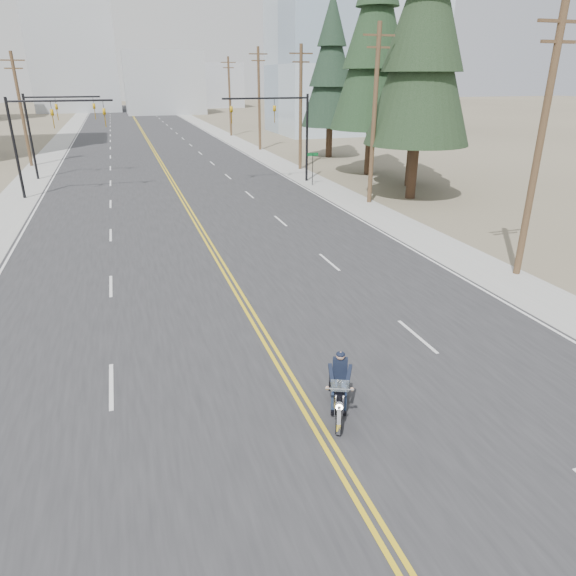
# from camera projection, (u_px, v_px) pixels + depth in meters

# --- Properties ---
(ground_plane) EXTENTS (400.00, 400.00, 0.00)m
(ground_plane) POSITION_uv_depth(u_px,v_px,m) (324.00, 438.00, 12.64)
(ground_plane) COLOR #776D56
(ground_plane) RESTS_ON ground
(road) EXTENTS (20.00, 200.00, 0.01)m
(road) POSITION_uv_depth(u_px,v_px,m) (146.00, 138.00, 74.26)
(road) COLOR #303033
(road) RESTS_ON ground
(sidewalk_left) EXTENTS (3.00, 200.00, 0.01)m
(sidewalk_left) POSITION_uv_depth(u_px,v_px,m) (61.00, 141.00, 71.00)
(sidewalk_left) COLOR #A5A5A0
(sidewalk_left) RESTS_ON ground
(sidewalk_right) EXTENTS (3.00, 200.00, 0.01)m
(sidewalk_right) POSITION_uv_depth(u_px,v_px,m) (225.00, 136.00, 77.51)
(sidewalk_right) COLOR #A5A5A0
(sidewalk_right) RESTS_ON ground
(traffic_mast_left) EXTENTS (7.10, 0.26, 7.00)m
(traffic_mast_left) POSITION_uv_depth(u_px,v_px,m) (43.00, 127.00, 36.39)
(traffic_mast_left) COLOR black
(traffic_mast_left) RESTS_ON ground
(traffic_mast_right) EXTENTS (7.10, 0.26, 7.00)m
(traffic_mast_right) POSITION_uv_depth(u_px,v_px,m) (284.00, 121.00, 41.47)
(traffic_mast_right) COLOR black
(traffic_mast_right) RESTS_ON ground
(traffic_mast_far) EXTENTS (6.10, 0.26, 7.00)m
(traffic_mast_far) POSITION_uv_depth(u_px,v_px,m) (49.00, 120.00, 43.36)
(traffic_mast_far) COLOR black
(traffic_mast_far) RESTS_ON ground
(street_sign) EXTENTS (0.90, 0.06, 2.62)m
(street_sign) POSITION_uv_depth(u_px,v_px,m) (313.00, 163.00, 41.42)
(street_sign) COLOR black
(street_sign) RESTS_ON ground
(utility_pole_a) EXTENTS (2.20, 0.30, 11.00)m
(utility_pole_a) POSITION_uv_depth(u_px,v_px,m) (540.00, 143.00, 21.04)
(utility_pole_a) COLOR brown
(utility_pole_a) RESTS_ON ground
(utility_pole_b) EXTENTS (2.20, 0.30, 11.50)m
(utility_pole_b) POSITION_uv_depth(u_px,v_px,m) (374.00, 114.00, 34.14)
(utility_pole_b) COLOR brown
(utility_pole_b) RESTS_ON ground
(utility_pole_c) EXTENTS (2.20, 0.30, 11.00)m
(utility_pole_c) POSITION_uv_depth(u_px,v_px,m) (301.00, 106.00, 47.44)
(utility_pole_c) COLOR brown
(utility_pole_c) RESTS_ON ground
(utility_pole_d) EXTENTS (2.20, 0.30, 11.50)m
(utility_pole_d) POSITION_uv_depth(u_px,v_px,m) (259.00, 98.00, 60.55)
(utility_pole_d) COLOR brown
(utility_pole_d) RESTS_ON ground
(utility_pole_e) EXTENTS (2.20, 0.30, 11.00)m
(utility_pole_e) POSITION_uv_depth(u_px,v_px,m) (230.00, 95.00, 75.61)
(utility_pole_e) COLOR brown
(utility_pole_e) RESTS_ON ground
(utility_pole_left) EXTENTS (2.20, 0.30, 10.50)m
(utility_pole_left) POSITION_uv_depth(u_px,v_px,m) (21.00, 108.00, 49.27)
(utility_pole_left) COLOR brown
(utility_pole_left) RESTS_ON ground
(glass_building) EXTENTS (24.00, 16.00, 20.00)m
(glass_building) POSITION_uv_depth(u_px,v_px,m) (352.00, 65.00, 79.50)
(glass_building) COLOR #9EB5CC
(glass_building) RESTS_ON ground
(haze_bldg_b) EXTENTS (18.00, 14.00, 14.00)m
(haze_bldg_b) POSITION_uv_depth(u_px,v_px,m) (163.00, 83.00, 122.27)
(haze_bldg_b) COLOR #ADB2B7
(haze_bldg_b) RESTS_ON ground
(haze_bldg_c) EXTENTS (16.00, 12.00, 18.00)m
(haze_bldg_c) POSITION_uv_depth(u_px,v_px,m) (311.00, 73.00, 117.35)
(haze_bldg_c) COLOR #B7BCC6
(haze_bldg_c) RESTS_ON ground
(haze_bldg_d) EXTENTS (20.00, 15.00, 26.00)m
(haze_bldg_d) POSITION_uv_depth(u_px,v_px,m) (74.00, 56.00, 127.52)
(haze_bldg_d) COLOR #ADB2B7
(haze_bldg_d) RESTS_ON ground
(haze_bldg_e) EXTENTS (14.00, 14.00, 12.00)m
(haze_bldg_e) POSITION_uv_depth(u_px,v_px,m) (215.00, 85.00, 149.46)
(haze_bldg_e) COLOR #B7BCC6
(haze_bldg_e) RESTS_ON ground
(motorcyclist) EXTENTS (1.70, 2.35, 1.68)m
(motorcyclist) POSITION_uv_depth(u_px,v_px,m) (339.00, 386.00, 13.28)
(motorcyclist) COLOR black
(motorcyclist) RESTS_ON ground
(conifer_near) EXTENTS (7.27, 7.27, 19.26)m
(conifer_near) POSITION_uv_depth(u_px,v_px,m) (425.00, 31.00, 33.56)
(conifer_near) COLOR #382619
(conifer_near) RESTS_ON ground
(conifer_mid) EXTENTS (6.50, 6.50, 17.32)m
(conifer_mid) POSITION_uv_depth(u_px,v_px,m) (421.00, 53.00, 38.32)
(conifer_mid) COLOR #382619
(conifer_mid) RESTS_ON ground
(conifer_tall) EXTENTS (7.19, 7.19, 19.97)m
(conifer_tall) POSITION_uv_depth(u_px,v_px,m) (376.00, 35.00, 42.67)
(conifer_tall) COLOR #382619
(conifer_tall) RESTS_ON ground
(conifer_far) EXTENTS (6.14, 6.14, 16.45)m
(conifer_far) POSITION_uv_depth(u_px,v_px,m) (331.00, 65.00, 53.63)
(conifer_far) COLOR #382619
(conifer_far) RESTS_ON ground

